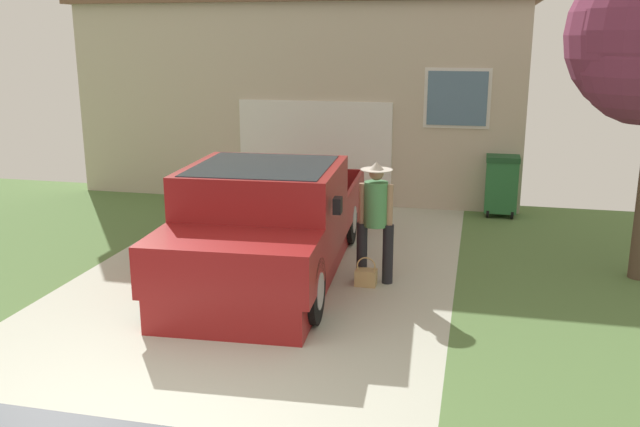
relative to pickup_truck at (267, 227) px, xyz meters
The scene contains 5 objects.
pickup_truck is the anchor object (origin of this frame).
person_with_hat 1.52m from the pickup_truck, ahead, with size 0.50×0.43×1.68m.
handbag 1.53m from the pickup_truck, ahead, with size 0.29×0.20×0.40m.
house_with_garage 8.08m from the pickup_truck, 96.92° to the left, with size 9.53×7.13×4.80m.
wheeled_trash_bin 5.37m from the pickup_truck, 52.66° to the left, with size 0.60×0.72×1.15m.
Camera 1 is at (2.80, -4.86, 3.28)m, focal length 38.48 mm.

